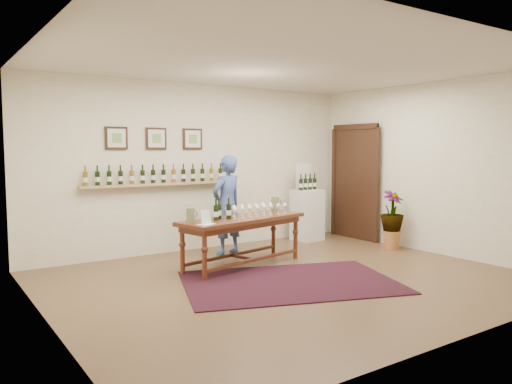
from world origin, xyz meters
TOP-DOWN VIEW (x-y plane):
  - ground at (0.00, 0.00)m, footprint 6.00×6.00m
  - room_shell at (2.11, 1.86)m, footprint 6.00×6.00m
  - rug at (-0.10, -0.12)m, footprint 3.14×2.60m
  - tasting_table at (-0.11, 0.98)m, footprint 2.13×1.06m
  - table_glasses at (0.11, 1.04)m, footprint 1.26×0.36m
  - table_bottles at (-0.49, 0.96)m, footprint 0.29×0.20m
  - pitcher_left at (-1.02, 0.85)m, footprint 0.15×0.15m
  - pitcher_right at (0.66, 1.23)m, footprint 0.20×0.20m
  - menu_card at (-0.89, 0.68)m, footprint 0.25×0.22m
  - display_pedestal at (2.02, 2.06)m, footprint 0.51×0.51m
  - pedestal_bottles at (2.02, 2.05)m, footprint 0.30×0.10m
  - info_sign at (2.03, 2.19)m, footprint 0.37×0.05m
  - potted_plant at (2.64, 0.57)m, footprint 0.49×0.49m
  - person at (0.13, 1.83)m, footprint 0.66×0.52m

SIDE VIEW (x-z plane):
  - ground at x=0.00m, z-range 0.00..0.00m
  - rug at x=-0.10m, z-range 0.00..0.01m
  - display_pedestal at x=2.02m, z-range 0.00..0.95m
  - potted_plant at x=2.64m, z-range 0.07..0.95m
  - tasting_table at x=-0.11m, z-range 0.25..0.98m
  - person at x=0.13m, z-range 0.00..1.61m
  - table_glasses at x=0.11m, z-range 0.72..0.90m
  - menu_card at x=-0.89m, z-range 0.72..0.92m
  - pitcher_left at x=-1.02m, z-range 0.72..0.93m
  - pitcher_right at x=0.66m, z-range 0.72..0.97m
  - table_bottles at x=-0.49m, z-range 0.72..1.01m
  - pedestal_bottles at x=2.02m, z-range 0.95..1.24m
  - room_shell at x=2.11m, z-range -1.88..4.12m
  - info_sign at x=2.03m, z-range 0.95..1.46m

